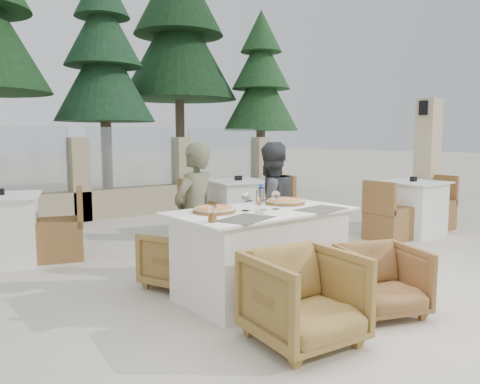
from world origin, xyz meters
TOP-DOWN VIEW (x-y plane):
  - ground at (0.00, 0.00)m, footprint 80.00×80.00m
  - perimeter_wall_far at (0.00, 4.80)m, footprint 10.00×0.34m
  - lantern_pillar at (4.20, 1.00)m, footprint 0.34×0.34m
  - pine_centre at (1.50, 7.20)m, footprint 2.20×2.20m
  - pine_mid_right at (3.80, 7.80)m, footprint 2.99×2.99m
  - pine_far_right at (5.50, 6.50)m, footprint 1.98×1.98m
  - dining_table at (-0.08, 0.10)m, footprint 1.60×0.90m
  - placemat_near_left at (-0.47, -0.17)m, footprint 0.52×0.43m
  - placemat_near_right at (0.36, -0.20)m, footprint 0.49×0.36m
  - pizza_left at (-0.48, 0.24)m, footprint 0.37×0.37m
  - pizza_right at (0.34, 0.23)m, footprint 0.45×0.45m
  - water_bottle at (-0.09, 0.09)m, footprint 0.08×0.08m
  - wine_glass_centre at (-0.22, 0.14)m, footprint 0.08×0.08m
  - wine_glass_near at (0.05, 0.05)m, footprint 0.08×0.08m
  - beer_glass_left at (-0.75, -0.11)m, footprint 0.08×0.08m
  - beer_glass_right at (0.16, 0.40)m, footprint 0.08×0.08m
  - olive_dish at (-0.22, -0.09)m, footprint 0.14×0.14m
  - armchair_far_left at (-0.51, 0.78)m, footprint 0.76×0.77m
  - armchair_far_right at (0.51, 0.80)m, footprint 0.64×0.66m
  - armchair_near_left at (-0.49, -0.82)m, footprint 0.76×0.78m
  - armchair_near_right at (0.39, -0.83)m, footprint 0.77×0.77m
  - diner_left at (-0.42, 0.64)m, footprint 0.57×0.46m
  - diner_right at (0.47, 0.58)m, footprint 0.73×0.61m
  - bg_table_a at (-1.63, 2.70)m, footprint 1.82×1.31m
  - bg_table_b at (1.50, 2.42)m, footprint 1.77×1.12m
  - bg_table_c at (3.37, 0.72)m, footprint 1.65×0.83m

SIDE VIEW (x-z plane):
  - ground at x=0.00m, z-range 0.00..0.00m
  - armchair_far_left at x=-0.51m, z-range 0.00..0.54m
  - armchair_near_right at x=0.39m, z-range 0.00..0.55m
  - armchair_far_right at x=0.51m, z-range 0.00..0.55m
  - armchair_near_left at x=-0.49m, z-range 0.00..0.64m
  - dining_table at x=-0.08m, z-range 0.00..0.77m
  - bg_table_a at x=-1.63m, z-range 0.00..0.77m
  - bg_table_b at x=1.50m, z-range 0.00..0.77m
  - bg_table_c at x=3.37m, z-range 0.00..0.77m
  - diner_right at x=0.47m, z-range 0.00..1.35m
  - diner_left at x=-0.42m, z-range 0.00..1.36m
  - placemat_near_left at x=-0.47m, z-range 0.77..0.77m
  - placemat_near_right at x=0.36m, z-range 0.77..0.77m
  - olive_dish at x=-0.22m, z-range 0.77..0.81m
  - pizza_left at x=-0.48m, z-range 0.77..0.82m
  - pizza_right at x=0.34m, z-range 0.77..0.82m
  - perimeter_wall_far at x=0.00m, z-range 0.00..1.60m
  - beer_glass_left at x=-0.75m, z-range 0.77..0.90m
  - beer_glass_right at x=0.16m, z-range 0.77..0.90m
  - wine_glass_centre at x=-0.22m, z-range 0.77..0.95m
  - wine_glass_near at x=0.05m, z-range 0.77..0.95m
  - water_bottle at x=-0.09m, z-range 0.77..1.00m
  - lantern_pillar at x=4.20m, z-range 0.00..2.00m
  - pine_far_right at x=5.50m, z-range 0.00..4.50m
  - pine_centre at x=1.50m, z-range 0.00..5.00m
  - pine_mid_right at x=3.80m, z-range 0.00..6.80m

